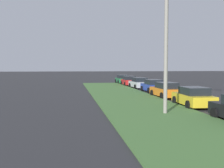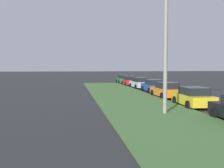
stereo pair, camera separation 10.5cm
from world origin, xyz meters
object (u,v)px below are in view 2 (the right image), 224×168
parked_car_yellow (193,97)px  parked_car_orange (166,90)px  parked_car_green (123,79)px  parked_car_blue (154,86)px  parked_car_silver (140,83)px  parked_car_red (130,81)px  streetlight (172,43)px

parked_car_yellow → parked_car_orange: same height
parked_car_green → parked_car_blue: bearing=-178.1°
parked_car_yellow → parked_car_blue: bearing=-0.2°
parked_car_silver → parked_car_red: (5.43, 0.22, 0.00)m
parked_car_green → parked_car_orange: bearing=-179.6°
parked_car_yellow → streetlight: bearing=138.8°
parked_car_silver → streetlight: 20.49m
parked_car_blue → parked_car_red: (10.95, 0.47, 0.00)m
parked_car_blue → parked_car_red: bearing=1.5°
parked_car_red → streetlight: size_ratio=0.57×
parked_car_yellow → streetlight: 5.57m
parked_car_blue → parked_car_green: 16.30m
parked_car_silver → parked_car_red: 5.44m
parked_car_orange → parked_car_silver: 10.97m
parked_car_yellow → parked_car_green: size_ratio=1.01×
parked_car_yellow → streetlight: streetlight is taller
parked_car_yellow → parked_car_silver: size_ratio=1.00×
parked_car_orange → parked_car_red: size_ratio=1.01×
parked_car_orange → parked_car_green: 21.75m
parked_car_red → parked_car_yellow: bearing=-179.6°
parked_car_yellow → parked_car_green: (27.65, 0.06, 0.00)m
parked_car_blue → streetlight: size_ratio=0.58×
parked_car_green → streetlight: size_ratio=0.57×
parked_car_yellow → parked_car_green: bearing=2.1°
parked_car_orange → parked_car_silver: size_ratio=1.00×
parked_car_red → parked_car_green: (5.35, 0.04, 0.00)m
parked_car_red → streetlight: bearing=173.9°
parked_car_red → parked_car_silver: bearing=-177.3°
parked_car_yellow → parked_car_blue: size_ratio=1.01×
parked_car_orange → parked_car_blue: 5.47m
parked_car_orange → streetlight: 10.10m
parked_car_blue → parked_car_red: size_ratio=1.00×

